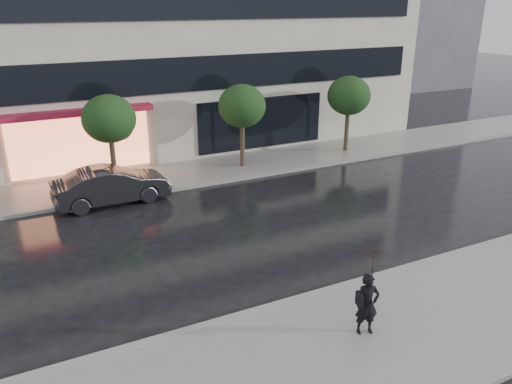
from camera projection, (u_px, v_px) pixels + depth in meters
ground at (294, 280)px, 14.34m from camera, size 120.00×120.00×0.00m
sidewalk_near at (365, 344)px, 11.60m from camera, size 60.00×4.50×0.12m
sidewalk_far at (181, 174)px, 22.89m from camera, size 60.00×3.50×0.12m
curb_near at (313, 295)px, 13.48m from camera, size 60.00×0.25×0.14m
curb_far at (194, 186)px, 21.42m from camera, size 60.00×0.25×0.14m
tree_mid_west at (110, 120)px, 20.46m from camera, size 2.20×2.20×3.99m
tree_mid_east at (243, 107)px, 22.94m from camera, size 2.20×2.20×3.99m
tree_far_east at (349, 97)px, 25.43m from camera, size 2.20×2.20×3.99m
parked_car at (111, 185)px, 19.58m from camera, size 4.51×1.75×1.47m
pedestrian_with_umbrella at (371, 279)px, 11.41m from camera, size 1.09×1.11×2.20m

